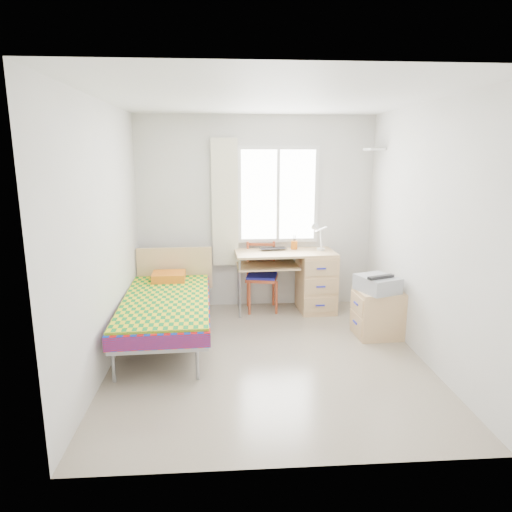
{
  "coord_description": "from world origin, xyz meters",
  "views": [
    {
      "loc": [
        -0.43,
        -4.44,
        2.09
      ],
      "look_at": [
        -0.08,
        0.55,
        0.97
      ],
      "focal_mm": 32.0,
      "sensor_mm": 36.0,
      "label": 1
    }
  ],
  "objects": [
    {
      "name": "ceiling",
      "position": [
        0.0,
        0.0,
        2.6
      ],
      "size": [
        3.5,
        3.5,
        0.0
      ],
      "primitive_type": "plane",
      "rotation": [
        3.14,
        0.0,
        0.0
      ],
      "color": "white",
      "rests_on": "wall_back"
    },
    {
      "name": "chair",
      "position": [
        0.07,
        1.54,
        0.52
      ],
      "size": [
        0.47,
        0.47,
        0.93
      ],
      "rotation": [
        0.0,
        0.0,
        -0.2
      ],
      "color": "#AC3E21",
      "rests_on": "floor"
    },
    {
      "name": "floor",
      "position": [
        0.0,
        0.0,
        0.0
      ],
      "size": [
        3.5,
        3.5,
        0.0
      ],
      "primitive_type": "plane",
      "color": "#BCAD93",
      "rests_on": "ground"
    },
    {
      "name": "cabinet",
      "position": [
        1.34,
        0.49,
        0.28
      ],
      "size": [
        0.53,
        0.48,
        0.55
      ],
      "rotation": [
        0.0,
        0.0,
        0.05
      ],
      "color": "tan",
      "rests_on": "floor"
    },
    {
      "name": "book",
      "position": [
        0.22,
        1.47,
        0.59
      ],
      "size": [
        0.23,
        0.28,
        0.02
      ],
      "primitive_type": "imported",
      "rotation": [
        0.0,
        0.0,
        0.25
      ],
      "color": "gray",
      "rests_on": "desk"
    },
    {
      "name": "pen_cup",
      "position": [
        0.51,
        1.6,
        0.88
      ],
      "size": [
        0.11,
        0.11,
        0.11
      ],
      "primitive_type": "cylinder",
      "rotation": [
        0.0,
        0.0,
        0.25
      ],
      "color": "orange",
      "rests_on": "desk"
    },
    {
      "name": "wall_back",
      "position": [
        0.0,
        1.75,
        1.3
      ],
      "size": [
        3.2,
        0.0,
        3.2
      ],
      "primitive_type": "plane",
      "rotation": [
        1.57,
        0.0,
        0.0
      ],
      "color": "silver",
      "rests_on": "ground"
    },
    {
      "name": "laptop",
      "position": [
        0.23,
        1.51,
        0.84
      ],
      "size": [
        0.4,
        0.29,
        0.03
      ],
      "primitive_type": "imported",
      "rotation": [
        0.0,
        0.0,
        0.18
      ],
      "color": "black",
      "rests_on": "desk"
    },
    {
      "name": "window",
      "position": [
        0.3,
        1.73,
        1.55
      ],
      "size": [
        1.1,
        0.04,
        1.3
      ],
      "color": "white",
      "rests_on": "wall_back"
    },
    {
      "name": "wall_right",
      "position": [
        1.6,
        0.0,
        1.3
      ],
      "size": [
        0.0,
        3.5,
        3.5
      ],
      "primitive_type": "plane",
      "rotation": [
        1.57,
        0.0,
        -1.57
      ],
      "color": "silver",
      "rests_on": "ground"
    },
    {
      "name": "bed",
      "position": [
        -1.1,
        0.55,
        0.43
      ],
      "size": [
        1.04,
        2.1,
        0.89
      ],
      "rotation": [
        0.0,
        0.0,
        0.04
      ],
      "color": "#93959B",
      "rests_on": "floor"
    },
    {
      "name": "printer",
      "position": [
        1.3,
        0.46,
        0.65
      ],
      "size": [
        0.51,
        0.54,
        0.19
      ],
      "rotation": [
        0.0,
        0.0,
        0.37
      ],
      "color": "#A8ACB1",
      "rests_on": "cabinet"
    },
    {
      "name": "floating_shelf",
      "position": [
        1.49,
        1.4,
        2.15
      ],
      "size": [
        0.2,
        0.32,
        0.03
      ],
      "primitive_type": "cube",
      "color": "white",
      "rests_on": "wall_right"
    },
    {
      "name": "desk",
      "position": [
        0.73,
        1.44,
        0.44
      ],
      "size": [
        1.34,
        0.67,
        0.82
      ],
      "rotation": [
        0.0,
        0.0,
        0.05
      ],
      "color": "tan",
      "rests_on": "floor"
    },
    {
      "name": "wall_left",
      "position": [
        -1.6,
        0.0,
        1.3
      ],
      "size": [
        0.0,
        3.5,
        3.5
      ],
      "primitive_type": "plane",
      "rotation": [
        1.57,
        0.0,
        1.57
      ],
      "color": "silver",
      "rests_on": "ground"
    },
    {
      "name": "task_lamp",
      "position": [
        0.8,
        1.38,
        1.07
      ],
      "size": [
        0.22,
        0.32,
        0.4
      ],
      "rotation": [
        0.0,
        0.0,
        -0.23
      ],
      "color": "white",
      "rests_on": "desk"
    },
    {
      "name": "curtain",
      "position": [
        -0.42,
        1.68,
        1.45
      ],
      "size": [
        0.35,
        0.05,
        1.7
      ],
      "primitive_type": "cube",
      "color": "beige",
      "rests_on": "wall_back"
    }
  ]
}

